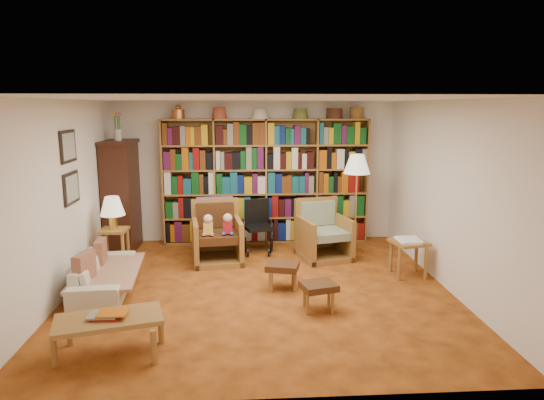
{
  "coord_description": "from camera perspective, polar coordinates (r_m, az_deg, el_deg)",
  "views": [
    {
      "loc": [
        -0.23,
        -6.16,
        2.41
      ],
      "look_at": [
        0.2,
        0.6,
        1.1
      ],
      "focal_mm": 32.0,
      "sensor_mm": 36.0,
      "label": 1
    }
  ],
  "objects": [
    {
      "name": "side_table_papers",
      "position": [
        7.24,
        15.79,
        -5.34
      ],
      "size": [
        0.55,
        0.55,
        0.55
      ],
      "color": "olive",
      "rests_on": "floor"
    },
    {
      "name": "ceiling",
      "position": [
        6.17,
        -1.53,
        11.79
      ],
      "size": [
        5.0,
        5.0,
        0.0
      ],
      "primitive_type": "plane",
      "rotation": [
        3.14,
        0.0,
        0.0
      ],
      "color": "white",
      "rests_on": "wall_back"
    },
    {
      "name": "sofa",
      "position": [
        6.81,
        -19.14,
        -8.34
      ],
      "size": [
        1.62,
        0.74,
        0.46
      ],
      "primitive_type": "imported",
      "rotation": [
        0.0,
        0.0,
        1.65
      ],
      "color": "beige",
      "rests_on": "floor"
    },
    {
      "name": "footstool_b",
      "position": [
        5.9,
        5.5,
        -10.27
      ],
      "size": [
        0.47,
        0.43,
        0.34
      ],
      "color": "#432412",
      "rests_on": "floor"
    },
    {
      "name": "armchair_sage",
      "position": [
        7.93,
        6.03,
        -4.13
      ],
      "size": [
        0.94,
        0.95,
        0.93
      ],
      "color": "olive",
      "rests_on": "floor"
    },
    {
      "name": "floor",
      "position": [
        6.62,
        -1.42,
        -10.39
      ],
      "size": [
        5.0,
        5.0,
        0.0
      ],
      "primitive_type": "plane",
      "color": "#B45B1B",
      "rests_on": "ground"
    },
    {
      "name": "wall_back",
      "position": [
        8.74,
        -2.09,
        3.32
      ],
      "size": [
        5.0,
        0.0,
        5.0
      ],
      "primitive_type": "plane",
      "rotation": [
        1.57,
        0.0,
        0.0
      ],
      "color": "white",
      "rests_on": "floor"
    },
    {
      "name": "footstool_a",
      "position": [
        6.52,
        1.24,
        -8.01
      ],
      "size": [
        0.49,
        0.45,
        0.35
      ],
      "color": "#432412",
      "rests_on": "floor"
    },
    {
      "name": "wall_front",
      "position": [
        3.85,
        -0.05,
        -6.58
      ],
      "size": [
        5.0,
        0.0,
        5.0
      ],
      "primitive_type": "plane",
      "rotation": [
        -1.57,
        0.0,
        0.0
      ],
      "color": "white",
      "rests_on": "floor"
    },
    {
      "name": "coffee_table",
      "position": [
        5.13,
        -18.65,
        -13.42
      ],
      "size": [
        1.11,
        0.75,
        0.45
      ],
      "color": "olive",
      "rests_on": "floor"
    },
    {
      "name": "cushion_right",
      "position": [
        6.46,
        -21.2,
        -7.47
      ],
      "size": [
        0.19,
        0.4,
        0.39
      ],
      "primitive_type": "cube",
      "rotation": [
        0.0,
        0.0,
        -0.18
      ],
      "color": "maroon",
      "rests_on": "sofa"
    },
    {
      "name": "wheelchair",
      "position": [
        8.19,
        -1.72,
        -3.29
      ],
      "size": [
        0.53,
        0.7,
        0.87
      ],
      "color": "black",
      "rests_on": "floor"
    },
    {
      "name": "bookshelf",
      "position": [
        8.59,
        -0.72,
        2.66
      ],
      "size": [
        3.6,
        0.3,
        2.42
      ],
      "color": "olive",
      "rests_on": "floor"
    },
    {
      "name": "side_table_lamp",
      "position": [
        7.67,
        -18.04,
        -4.47
      ],
      "size": [
        0.4,
        0.4,
        0.61
      ],
      "color": "olive",
      "rests_on": "floor"
    },
    {
      "name": "sofa_throw",
      "position": [
        6.77,
        -18.76,
        -7.8
      ],
      "size": [
        0.92,
        1.55,
        0.04
      ],
      "primitive_type": "cube",
      "rotation": [
        0.0,
        0.0,
        0.08
      ],
      "color": "beige",
      "rests_on": "sofa"
    },
    {
      "name": "floor_lamp",
      "position": [
        8.06,
        9.96,
        3.72
      ],
      "size": [
        0.44,
        0.44,
        1.64
      ],
      "color": "gold",
      "rests_on": "floor"
    },
    {
      "name": "table_lamp",
      "position": [
        7.56,
        -18.27,
        -0.81
      ],
      "size": [
        0.36,
        0.36,
        0.49
      ],
      "color": "gold",
      "rests_on": "side_table_lamp"
    },
    {
      "name": "curio_cabinet",
      "position": [
        8.54,
        -17.3,
        0.63
      ],
      "size": [
        0.5,
        0.95,
        2.4
      ],
      "color": "#33150E",
      "rests_on": "floor"
    },
    {
      "name": "armchair_leather",
      "position": [
        7.74,
        -6.42,
        -4.21
      ],
      "size": [
        0.86,
        0.9,
        0.97
      ],
      "color": "olive",
      "rests_on": "floor"
    },
    {
      "name": "framed_pictures",
      "position": [
        6.89,
        -22.7,
        3.57
      ],
      "size": [
        0.03,
        0.52,
        0.97
      ],
      "color": "black",
      "rests_on": "wall_left"
    },
    {
      "name": "wall_left",
      "position": [
        6.67,
        -23.47,
        0.03
      ],
      "size": [
        0.0,
        5.0,
        5.0
      ],
      "primitive_type": "plane",
      "rotation": [
        1.57,
        0.0,
        1.57
      ],
      "color": "white",
      "rests_on": "floor"
    },
    {
      "name": "cushion_left",
      "position": [
        7.1,
        -19.52,
        -5.72
      ],
      "size": [
        0.14,
        0.37,
        0.36
      ],
      "primitive_type": "cube",
      "rotation": [
        0.0,
        0.0,
        0.09
      ],
      "color": "maroon",
      "rests_on": "sofa"
    },
    {
      "name": "wall_right",
      "position": [
        6.84,
        19.96,
        0.53
      ],
      "size": [
        0.0,
        5.0,
        5.0
      ],
      "primitive_type": "plane",
      "rotation": [
        1.57,
        0.0,
        -1.57
      ],
      "color": "white",
      "rests_on": "floor"
    }
  ]
}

